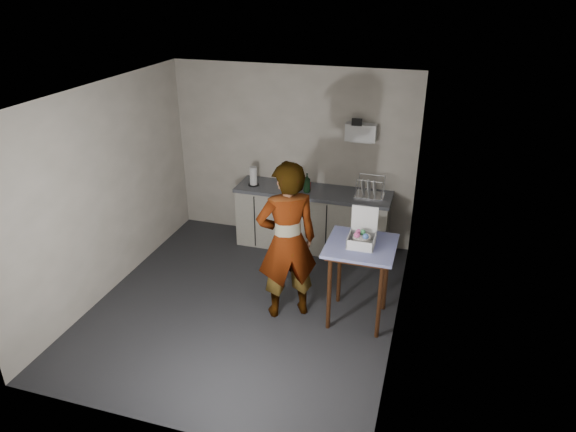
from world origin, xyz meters
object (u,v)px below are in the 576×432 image
(soda_can, at_px, (308,186))
(bakery_box, at_px, (362,237))
(side_table, at_px, (360,254))
(dark_bottle, at_px, (298,179))
(soap_bottle, at_px, (307,183))
(standing_man, at_px, (287,242))
(dish_rack, at_px, (369,192))
(paper_towel, at_px, (253,177))
(kitchen_counter, at_px, (313,220))

(soda_can, height_order, bakery_box, bakery_box)
(side_table, height_order, bakery_box, bakery_box)
(dark_bottle, bearing_deg, soap_bottle, -44.71)
(soda_can, height_order, dark_bottle, dark_bottle)
(standing_man, height_order, dark_bottle, standing_man)
(dark_bottle, relative_size, dish_rack, 0.57)
(soap_bottle, xyz_separation_m, bakery_box, (1.02, -1.49, 0.04))
(soda_can, height_order, paper_towel, paper_towel)
(standing_man, height_order, soda_can, standing_man)
(standing_man, bearing_deg, dark_bottle, -108.49)
(bakery_box, bearing_deg, kitchen_counter, 120.65)
(standing_man, bearing_deg, side_table, 158.18)
(paper_towel, height_order, bakery_box, bakery_box)
(bakery_box, bearing_deg, dish_rack, 95.07)
(soap_bottle, bearing_deg, side_table, -55.53)
(kitchen_counter, distance_m, bakery_box, 1.96)
(paper_towel, xyz_separation_m, dish_rack, (1.68, 0.09, -0.07))
(side_table, distance_m, dish_rack, 1.61)
(soap_bottle, distance_m, soda_can, 0.10)
(soda_can, relative_size, dark_bottle, 0.55)
(soap_bottle, xyz_separation_m, dish_rack, (0.87, 0.12, -0.08))
(kitchen_counter, distance_m, paper_towel, 1.08)
(soap_bottle, xyz_separation_m, dark_bottle, (-0.18, 0.18, -0.02))
(paper_towel, bearing_deg, side_table, -39.53)
(dish_rack, bearing_deg, kitchen_counter, -178.33)
(side_table, bearing_deg, soda_can, 123.41)
(side_table, bearing_deg, soap_bottle, 124.73)
(standing_man, distance_m, dark_bottle, 1.83)
(soda_can, relative_size, dish_rack, 0.32)
(standing_man, bearing_deg, dish_rack, -141.66)
(kitchen_counter, xyz_separation_m, side_table, (0.95, -1.58, 0.44))
(standing_man, relative_size, bakery_box, 4.70)
(soap_bottle, bearing_deg, bakery_box, -55.57)
(soap_bottle, relative_size, dark_bottle, 1.22)
(kitchen_counter, xyz_separation_m, soda_can, (-0.06, -0.03, 0.55))
(kitchen_counter, height_order, soap_bottle, soap_bottle)
(standing_man, xyz_separation_m, bakery_box, (0.82, 0.12, 0.12))
(kitchen_counter, bearing_deg, paper_towel, -175.67)
(kitchen_counter, height_order, side_table, side_table)
(soap_bottle, height_order, bakery_box, bakery_box)
(kitchen_counter, distance_m, dark_bottle, 0.65)
(kitchen_counter, relative_size, side_table, 2.26)
(side_table, xyz_separation_m, dish_rack, (-0.15, 1.60, 0.11))
(dish_rack, bearing_deg, standing_man, -111.30)
(kitchen_counter, height_order, standing_man, standing_man)
(standing_man, relative_size, paper_towel, 6.89)
(soda_can, xyz_separation_m, dish_rack, (0.86, 0.05, -0.00))
(dark_bottle, distance_m, dish_rack, 1.05)
(kitchen_counter, bearing_deg, dish_rack, 1.67)
(side_table, relative_size, soda_can, 7.90)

